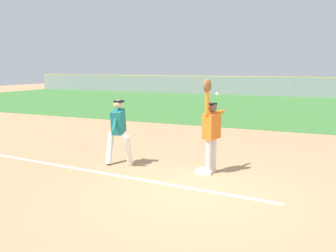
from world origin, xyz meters
name	(u,v)px	position (x,y,z in m)	size (l,w,h in m)	color
ground_plane	(194,191)	(0.00, 0.00, 0.00)	(78.19, 78.19, 0.00)	tan
outfield_grass	(282,107)	(0.00, 16.98, 0.01)	(55.93, 18.18, 0.01)	#3D7533
chalk_foul_line	(50,164)	(-4.18, 0.43, 0.00)	(12.00, 0.10, 0.01)	white
first_base	(205,171)	(-0.18, 1.33, 0.04)	(0.38, 0.38, 0.08)	white
fielder	(211,127)	(-0.06, 1.37, 1.12)	(0.37, 0.89, 2.28)	silver
runner	(118,128)	(-2.46, 1.08, 1.00)	(0.82, 0.84, 1.72)	white
baseball	(217,94)	(-0.04, 1.75, 1.89)	(0.07, 0.07, 0.07)	white
outfield_fence	(294,87)	(0.00, 26.07, 0.86)	(56.01, 0.08, 1.73)	#93999E
parked_car_silver	(176,85)	(-12.44, 29.39, 0.67)	(4.42, 2.15, 1.25)	#B7B7BC
parked_car_red	(225,86)	(-6.89, 29.22, 0.67)	(4.50, 2.31, 1.25)	#B21E1E
parked_car_green	(273,87)	(-2.12, 28.98, 0.67)	(4.42, 2.15, 1.25)	#1E6B33
parked_car_tan	(335,88)	(3.34, 29.52, 0.67)	(4.41, 2.14, 1.25)	tan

